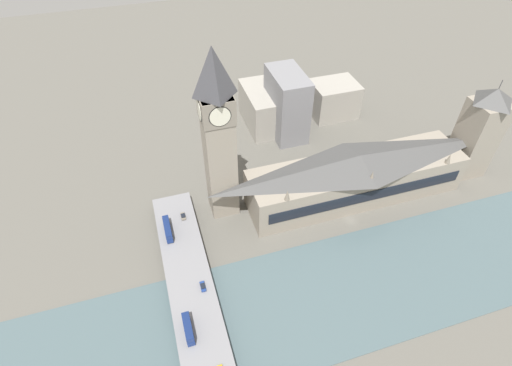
{
  "coord_description": "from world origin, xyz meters",
  "views": [
    {
      "loc": [
        -98.27,
        74.38,
        132.62
      ],
      "look_at": [
        18.66,
        37.88,
        16.92
      ],
      "focal_mm": 28.0,
      "sensor_mm": 36.0,
      "label": 1
    }
  ],
  "objects": [
    {
      "name": "car_northbound_mid",
      "position": [
        19.87,
        70.15,
        5.46
      ],
      "size": [
        4.12,
        1.86,
        1.42
      ],
      "color": "slate",
      "rests_on": "road_bridge"
    },
    {
      "name": "city_block_east",
      "position": [
        71.31,
        4.39,
        17.65
      ],
      "size": [
        29.49,
        16.36,
        35.3
      ],
      "color": "gray",
      "rests_on": "ground_plane"
    },
    {
      "name": "double_decker_bus_rear",
      "position": [
        13.03,
        77.42,
        7.35
      ],
      "size": [
        11.92,
        2.6,
        4.69
      ],
      "color": "navy",
      "rests_on": "road_bridge"
    },
    {
      "name": "ground_plane",
      "position": [
        0.0,
        0.0,
        0.0
      ],
      "size": [
        600.0,
        600.0,
        0.0
      ],
      "primitive_type": "plane",
      "color": "#605E56"
    },
    {
      "name": "river_water",
      "position": [
        -30.26,
        0.0,
        0.15
      ],
      "size": [
        48.52,
        360.0,
        0.3
      ],
      "primitive_type": "cube",
      "color": "#4C6066",
      "rests_on": "ground_plane"
    },
    {
      "name": "double_decker_bus_lead",
      "position": [
        -31.95,
        77.1,
        7.53
      ],
      "size": [
        10.21,
        2.61,
        5.03
      ],
      "color": "navy",
      "rests_on": "road_bridge"
    },
    {
      "name": "clock_tower",
      "position": [
        24.87,
        51.22,
        40.73
      ],
      "size": [
        12.89,
        12.89,
        76.5
      ],
      "color": "gray",
      "rests_on": "ground_plane"
    },
    {
      "name": "city_block_west",
      "position": [
        81.75,
        12.62,
        10.74
      ],
      "size": [
        33.75,
        21.98,
        21.49
      ],
      "color": "#A39E93",
      "rests_on": "ground_plane"
    },
    {
      "name": "road_bridge",
      "position": [
        -30.26,
        73.38,
        3.81
      ],
      "size": [
        129.05,
        16.65,
        4.77
      ],
      "color": "slate",
      "rests_on": "ground_plane"
    },
    {
      "name": "victoria_tower",
      "position": [
        14.52,
        -68.75,
        22.86
      ],
      "size": [
        14.76,
        14.76,
        49.72
      ],
      "color": "gray",
      "rests_on": "ground_plane"
    },
    {
      "name": "city_block_center",
      "position": [
        79.97,
        -28.19,
        9.85
      ],
      "size": [
        20.41,
        25.46,
        19.71
      ],
      "color": "#A39E93",
      "rests_on": "ground_plane"
    },
    {
      "name": "parliament_hall",
      "position": [
        14.46,
        -8.0,
        11.92
      ],
      "size": [
        23.39,
        98.75,
        24.0
      ],
      "color": "gray",
      "rests_on": "ground_plane"
    },
    {
      "name": "car_northbound_tail",
      "position": [
        -16.4,
        69.13,
        5.44
      ],
      "size": [
        4.33,
        1.78,
        1.33
      ],
      "color": "navy",
      "rests_on": "road_bridge"
    }
  ]
}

